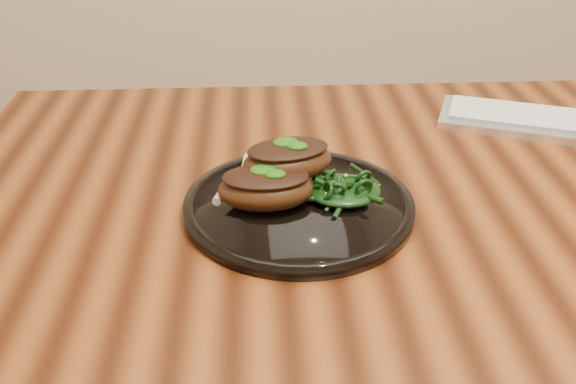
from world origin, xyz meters
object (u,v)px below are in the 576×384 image
object	(u,v)px
keyboard	(573,125)
plate	(299,205)
desk	(514,236)
greens_heap	(344,186)
lamb_chop_front	(265,187)

from	to	relation	value
keyboard	plate	bearing A→B (deg)	-153.83
plate	desk	bearing A→B (deg)	9.07
desk	greens_heap	world-z (taller)	greens_heap
greens_heap	keyboard	world-z (taller)	greens_heap
plate	greens_heap	size ratio (longest dim) A/B	3.08
lamb_chop_front	keyboard	xyz separation A→B (m)	(0.50, 0.23, -0.03)
plate	lamb_chop_front	size ratio (longest dim) A/B	2.31
desk	lamb_chop_front	world-z (taller)	lamb_chop_front
greens_heap	desk	bearing A→B (deg)	9.93
desk	lamb_chop_front	size ratio (longest dim) A/B	12.73
keyboard	greens_heap	bearing A→B (deg)	-151.25
plate	lamb_chop_front	world-z (taller)	lamb_chop_front
plate	keyboard	bearing A→B (deg)	26.17
desk	lamb_chop_front	distance (m)	0.38
desk	greens_heap	distance (m)	0.28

